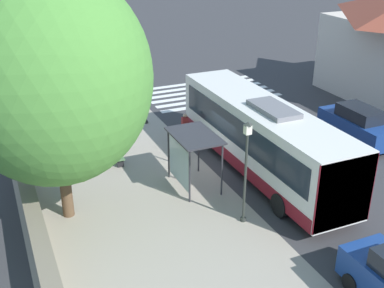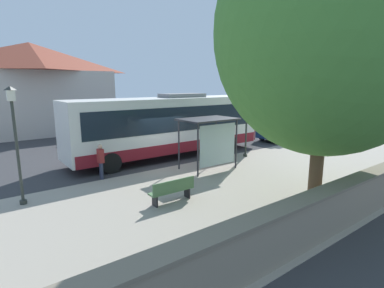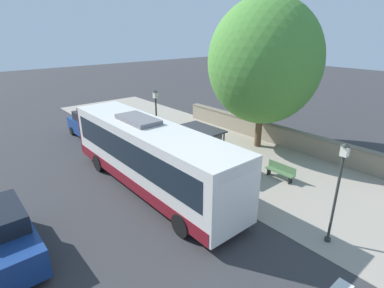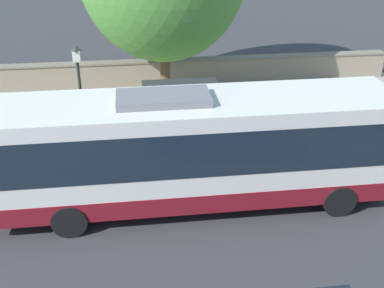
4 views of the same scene
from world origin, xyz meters
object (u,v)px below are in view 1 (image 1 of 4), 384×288
(street_lamp_near, at_px, (145,84))
(street_lamp_far, at_px, (246,164))
(bench, at_px, (115,153))
(pedestrian, at_px, (185,125))
(bus_shelter, at_px, (191,144))
(shade_tree, at_px, (52,78))
(bus, at_px, (261,136))
(parked_car_far_lane, at_px, (357,125))

(street_lamp_near, height_order, street_lamp_far, street_lamp_far)
(bench, bearing_deg, pedestrian, 13.74)
(bus_shelter, relative_size, bench, 1.59)
(bus_shelter, height_order, bench, bus_shelter)
(pedestrian, bearing_deg, shade_tree, -145.48)
(bus_shelter, xyz_separation_m, pedestrian, (1.76, 4.86, -1.19))
(bus, distance_m, street_lamp_near, 8.67)
(bench, height_order, parked_car_far_lane, parked_car_far_lane)
(street_lamp_near, relative_size, shade_tree, 0.42)
(pedestrian, xyz_separation_m, parked_car_far_lane, (8.57, -3.83, 0.04))
(parked_car_far_lane, bearing_deg, bus, -171.37)
(street_lamp_far, bearing_deg, shade_tree, 152.77)
(parked_car_far_lane, bearing_deg, pedestrian, 155.90)
(street_lamp_near, bearing_deg, parked_car_far_lane, -36.21)
(bus_shelter, height_order, parked_car_far_lane, bus_shelter)
(street_lamp_far, bearing_deg, bus, 50.91)
(bus, relative_size, bench, 6.87)
(parked_car_far_lane, bearing_deg, bus_shelter, -174.32)
(street_lamp_near, relative_size, street_lamp_far, 0.96)
(bench, relative_size, street_lamp_near, 0.42)
(bus_shelter, bearing_deg, street_lamp_far, -77.00)
(bus, bearing_deg, parked_car_far_lane, 8.63)
(bus_shelter, distance_m, street_lamp_far, 3.53)
(bench, distance_m, street_lamp_far, 8.20)
(pedestrian, bearing_deg, street_lamp_near, 109.27)
(bus, bearing_deg, street_lamp_near, 109.95)
(street_lamp_near, xyz_separation_m, parked_car_far_lane, (9.71, -7.11, -1.49))
(bench, bearing_deg, shade_tree, -127.74)
(bus_shelter, relative_size, pedestrian, 1.72)
(shade_tree, relative_size, parked_car_far_lane, 2.12)
(bench, relative_size, shade_tree, 0.17)
(street_lamp_near, bearing_deg, shade_tree, -126.55)
(shade_tree, bearing_deg, pedestrian, 34.52)
(bus, height_order, pedestrian, bus)
(bench, xyz_separation_m, street_lamp_far, (3.24, -7.25, 2.08))
(shade_tree, bearing_deg, bus_shelter, 1.64)
(pedestrian, distance_m, street_lamp_near, 3.80)
(shade_tree, bearing_deg, bus, 1.01)
(shade_tree, height_order, parked_car_far_lane, shade_tree)
(pedestrian, bearing_deg, bench, -166.26)
(bus, distance_m, shade_tree, 9.93)
(pedestrian, xyz_separation_m, shade_tree, (-7.30, -5.02, 4.91))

